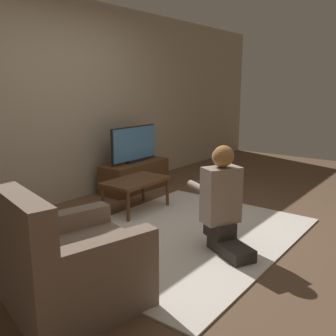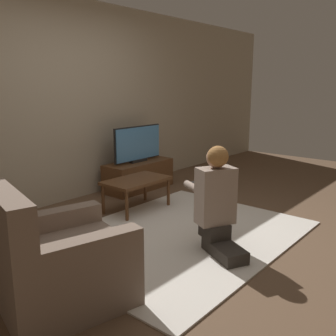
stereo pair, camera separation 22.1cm
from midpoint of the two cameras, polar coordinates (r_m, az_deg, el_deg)
name	(u,v)px [view 1 (the left image)]	position (r m, az deg, el deg)	size (l,w,h in m)	color
ground_plane	(183,235)	(3.91, 0.68, -10.22)	(10.00, 10.00, 0.00)	brown
wall_back	(59,102)	(5.01, -17.58, 9.54)	(10.00, 0.06, 2.60)	tan
rug	(183,234)	(3.91, 0.68, -10.11)	(2.57, 1.98, 0.02)	silver
tv_stand	(135,176)	(5.53, -6.21, -1.19)	(1.07, 0.44, 0.41)	brown
tv	(134,144)	(5.44, -6.35, 3.64)	(0.90, 0.08, 0.52)	black
coffee_table	(136,183)	(4.57, -6.28, -2.32)	(0.81, 0.49, 0.39)	brown
armchair	(72,268)	(2.76, -16.77, -14.39)	(1.00, 0.95, 0.87)	#7A6656
person_kneeling	(222,199)	(3.45, 6.43, -4.81)	(0.59, 0.84, 0.98)	#332D28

